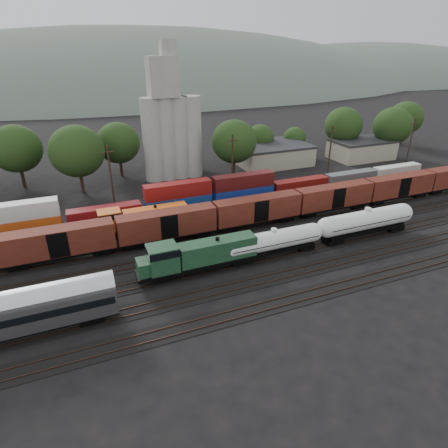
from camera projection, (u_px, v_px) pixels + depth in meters
name	position (u px, v px, depth m)	size (l,w,h in m)	color
ground	(217.00, 249.00, 56.20)	(600.00, 600.00, 0.00)	black
tracks	(217.00, 249.00, 56.18)	(180.00, 33.20, 0.20)	black
green_locomotive	(196.00, 256.00, 49.20)	(17.74, 3.13, 4.70)	black
tank_car_a	(273.00, 241.00, 53.24)	(16.04, 2.87, 4.20)	silver
tank_car_b	(366.00, 221.00, 58.79)	(17.96, 3.22, 4.71)	silver
orange_locomotive	(138.00, 219.00, 60.19)	(17.31, 2.89, 4.33)	black
boxcar_string	(167.00, 224.00, 56.96)	(138.20, 2.90, 4.20)	black
container_wall	(104.00, 212.00, 62.73)	(164.34, 2.60, 5.80)	black
grain_silo	(171.00, 129.00, 82.65)	(13.40, 5.00, 29.00)	#A29F95
industrial_sheds	(188.00, 166.00, 86.89)	(119.38, 17.26, 5.10)	#9E937F
tree_band	(166.00, 142.00, 86.13)	(165.09, 21.42, 13.85)	black
utility_poles	(175.00, 170.00, 71.96)	(122.20, 0.36, 12.00)	black
distant_hills	(125.00, 116.00, 290.82)	(860.00, 286.00, 130.00)	#59665B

